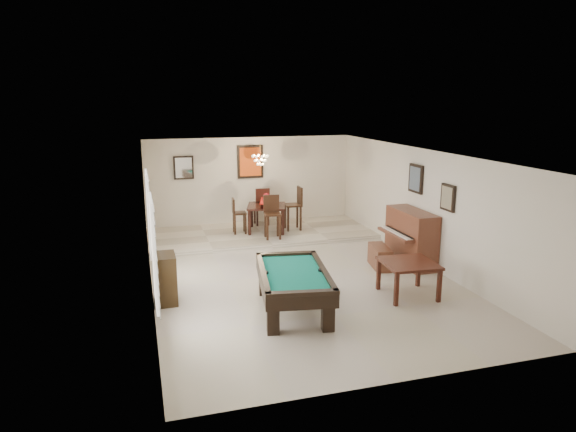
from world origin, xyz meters
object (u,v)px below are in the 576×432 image
dining_table (267,216)px  dining_chair_south (273,217)px  upright_piano (405,238)px  dining_chair_north (261,206)px  flower_vase (266,197)px  chandelier (260,156)px  square_table (408,279)px  apothecary_chest (165,279)px  piano_bench (380,257)px  dining_chair_east (293,208)px  dining_chair_west (239,216)px  pool_table (293,292)px

dining_table → dining_chair_south: bearing=-92.4°
upright_piano → dining_chair_north: (-2.35, 4.11, 0.04)m
upright_piano → flower_vase: upright_piano is taller
dining_table → dining_chair_south: dining_chair_south is taller
dining_chair_north → chandelier: 1.77m
square_table → apothecary_chest: (-4.47, 0.96, 0.12)m
dining_table → chandelier: chandelier is taller
piano_bench → apothecary_chest: 4.77m
dining_chair_south → dining_chair_east: (0.77, 0.73, 0.04)m
square_table → piano_bench: bearing=81.7°
dining_chair_south → dining_chair_west: 1.06m
upright_piano → dining_chair_west: size_ratio=1.56×
piano_bench → dining_table: size_ratio=0.85×
square_table → chandelier: chandelier is taller
square_table → chandelier: 5.57m
chandelier → dining_table: bearing=27.1°
chandelier → flower_vase: bearing=27.1°
dining_table → chandelier: bearing=-152.9°
upright_piano → dining_table: upright_piano is taller
dining_chair_north → apothecary_chest: bearing=58.0°
flower_vase → dining_chair_north: size_ratio=0.20×
piano_bench → dining_table: dining_table is taller
upright_piano → dining_chair_south: size_ratio=1.33×
apothecary_chest → dining_table: size_ratio=0.91×
square_table → upright_piano: bearing=62.9°
dining_chair_north → piano_bench: bearing=112.2°
flower_vase → pool_table: bearing=-98.8°
upright_piano → dining_chair_east: size_ratio=1.25×
dining_table → dining_chair_south: size_ratio=0.91×
dining_table → flower_vase: bearing=0.0°
piano_bench → dining_chair_west: 4.21m
pool_table → dining_table: dining_table is taller
square_table → upright_piano: 1.94m
piano_bench → pool_table: bearing=-145.5°
upright_piano → apothecary_chest: (-5.34, -0.74, -0.16)m
dining_chair_south → pool_table: bearing=-95.2°
dining_chair_east → pool_table: bearing=-14.5°
pool_table → chandelier: (0.62, 5.04, 1.84)m
dining_chair_east → square_table: bearing=11.1°
pool_table → piano_bench: bearing=43.6°
pool_table → dining_chair_north: (0.83, 5.89, 0.30)m
square_table → dining_chair_north: bearing=104.3°
pool_table → dining_chair_east: dining_chair_east is taller
apothecary_chest → flower_vase: (2.95, 4.10, 0.61)m
piano_bench → dining_chair_north: size_ratio=0.79×
dining_chair_west → chandelier: bearing=-93.3°
pool_table → chandelier: size_ratio=3.59×
dining_table → chandelier: size_ratio=1.69×
piano_bench → dining_chair_west: bearing=126.8°
dining_chair_north → upright_piano: bearing=119.4°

